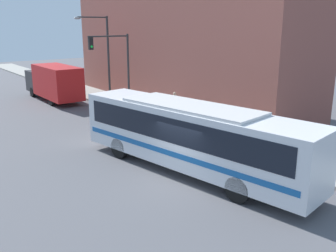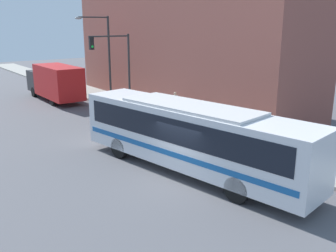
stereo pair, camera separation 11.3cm
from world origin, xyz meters
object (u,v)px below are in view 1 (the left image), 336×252
(delivery_truck, at_px, (54,82))
(street_lamp, at_px, (104,52))
(parking_meter, at_px, (153,107))
(fire_hydrant, at_px, (225,137))
(traffic_light_pole, at_px, (116,60))
(city_bus, at_px, (190,133))
(pedestrian_near_corner, at_px, (175,104))

(delivery_truck, distance_m, street_lamp, 5.90)
(delivery_truck, height_order, parking_meter, delivery_truck)
(fire_hydrant, distance_m, street_lamp, 14.33)
(fire_hydrant, relative_size, parking_meter, 0.55)
(traffic_light_pole, relative_size, parking_meter, 4.65)
(city_bus, xyz_separation_m, parking_meter, (4.06, 8.80, -0.84))
(delivery_truck, distance_m, traffic_light_pole, 8.35)
(fire_hydrant, height_order, street_lamp, street_lamp)
(pedestrian_near_corner, bearing_deg, traffic_light_pole, 118.94)
(street_lamp, bearing_deg, traffic_light_pole, -103.18)
(delivery_truck, bearing_deg, city_bus, -93.30)
(fire_hydrant, relative_size, pedestrian_near_corner, 0.37)
(fire_hydrant, bearing_deg, pedestrian_near_corner, 77.71)
(delivery_truck, bearing_deg, pedestrian_near_corner, -70.23)
(delivery_truck, xyz_separation_m, traffic_light_pole, (1.98, -7.75, 2.38))
(city_bus, relative_size, parking_meter, 10.04)
(city_bus, bearing_deg, delivery_truck, 77.52)
(delivery_truck, height_order, traffic_light_pole, traffic_light_pole)
(street_lamp, bearing_deg, city_bus, -104.10)
(fire_hydrant, bearing_deg, street_lamp, 90.63)
(fire_hydrant, distance_m, parking_meter, 7.06)
(street_lamp, bearing_deg, fire_hydrant, -89.37)
(parking_meter, xyz_separation_m, street_lamp, (-0.15, 6.74, 3.40))
(city_bus, height_order, traffic_light_pole, traffic_light_pole)
(city_bus, bearing_deg, parking_meter, 56.08)
(pedestrian_near_corner, bearing_deg, street_lamp, 101.62)
(delivery_truck, bearing_deg, street_lamp, -58.38)
(city_bus, relative_size, fire_hydrant, 18.34)
(fire_hydrant, relative_size, street_lamp, 0.10)
(pedestrian_near_corner, bearing_deg, parking_meter, 153.07)
(parking_meter, distance_m, pedestrian_near_corner, 1.55)
(city_bus, distance_m, fire_hydrant, 4.62)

